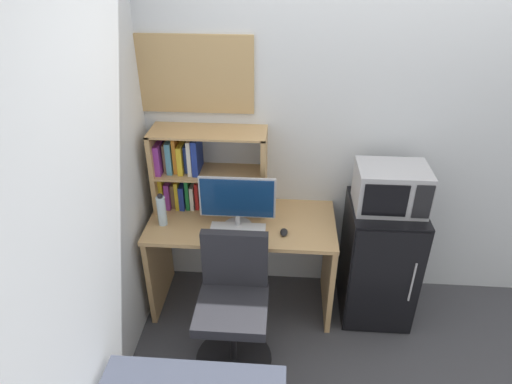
{
  "coord_description": "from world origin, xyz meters",
  "views": [
    {
      "loc": [
        -0.62,
        -2.86,
        2.48
      ],
      "look_at": [
        -0.81,
        -0.34,
        1.0
      ],
      "focal_mm": 31.43,
      "sensor_mm": 36.0,
      "label": 1
    }
  ],
  "objects": [
    {
      "name": "wall_back",
      "position": [
        0.4,
        0.02,
        1.3
      ],
      "size": [
        6.4,
        0.04,
        2.6
      ],
      "primitive_type": "cube",
      "color": "silver",
      "rests_on": "ground_plane"
    },
    {
      "name": "wall_corkboard",
      "position": [
        -1.23,
        -0.01,
        1.68
      ],
      "size": [
        0.77,
        0.02,
        0.51
      ],
      "primitive_type": "cube",
      "color": "tan"
    },
    {
      "name": "computer_mouse",
      "position": [
        -0.61,
        -0.45,
        0.77
      ],
      "size": [
        0.05,
        0.08,
        0.03
      ],
      "primitive_type": "ellipsoid",
      "color": "black",
      "rests_on": "desk"
    },
    {
      "name": "hutch_bookshelf",
      "position": [
        -1.26,
        -0.13,
        1.05
      ],
      "size": [
        0.78,
        0.28,
        0.59
      ],
      "color": "tan",
      "rests_on": "desk"
    },
    {
      "name": "monitor",
      "position": [
        -0.93,
        -0.38,
        0.95
      ],
      "size": [
        0.5,
        0.19,
        0.38
      ],
      "color": "#B7B7BC",
      "rests_on": "desk"
    },
    {
      "name": "microwave",
      "position": [
        0.07,
        -0.29,
        1.04
      ],
      "size": [
        0.45,
        0.34,
        0.29
      ],
      "color": "#ADADB2",
      "rests_on": "mini_fridge"
    },
    {
      "name": "water_bottle",
      "position": [
        -1.44,
        -0.39,
        0.86
      ],
      "size": [
        0.06,
        0.06,
        0.23
      ],
      "color": "silver",
      "rests_on": "desk"
    },
    {
      "name": "keyboard",
      "position": [
        -0.92,
        -0.43,
        0.76
      ],
      "size": [
        0.37,
        0.13,
        0.02
      ],
      "primitive_type": "cube",
      "color": "silver",
      "rests_on": "desk"
    },
    {
      "name": "desk",
      "position": [
        -0.91,
        -0.31,
        0.52
      ],
      "size": [
        1.29,
        0.61,
        0.75
      ],
      "color": "tan",
      "rests_on": "ground_plane"
    },
    {
      "name": "desk_chair",
      "position": [
        -0.91,
        -0.82,
        0.41
      ],
      "size": [
        0.5,
        0.5,
        0.91
      ],
      "color": "black",
      "rests_on": "ground_plane"
    },
    {
      "name": "wall_left",
      "position": [
        -1.62,
        -1.6,
        1.3
      ],
      "size": [
        0.04,
        4.4,
        2.6
      ],
      "primitive_type": "cube",
      "color": "silver",
      "rests_on": "ground_plane"
    },
    {
      "name": "mini_fridge",
      "position": [
        0.07,
        -0.29,
        0.45
      ],
      "size": [
        0.48,
        0.55,
        0.9
      ],
      "color": "black",
      "rests_on": "ground_plane"
    }
  ]
}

